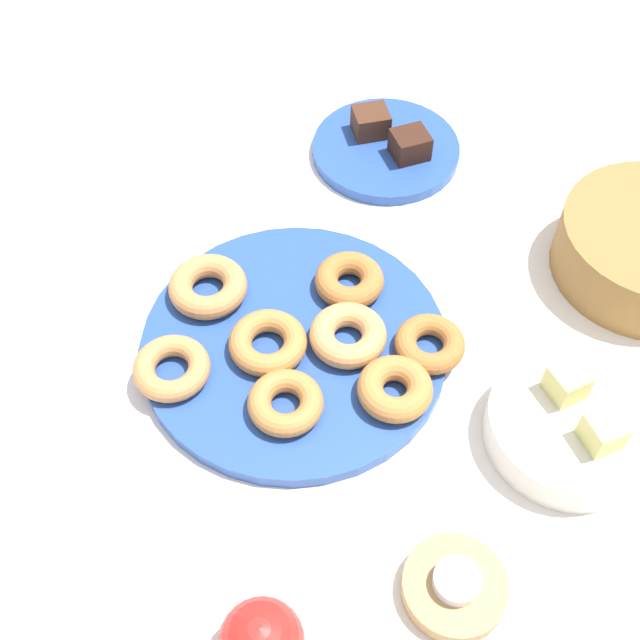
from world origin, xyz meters
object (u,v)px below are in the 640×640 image
Objects in this scene: brownie_far at (410,145)px; melon_chunk_left at (567,382)px; donut_0 at (208,287)px; donut_3 at (172,368)px; donut_2 at (349,280)px; brownie_near at (371,122)px; donut_5 at (395,389)px; donut_plate at (295,344)px; donut_4 at (285,403)px; fruit_bowl at (569,427)px; cake_plate at (386,150)px; tealight at (457,581)px; donut_7 at (348,335)px; donut_6 at (268,343)px; candle_holder at (454,588)px; melon_chunk_right at (603,431)px; donut_1 at (430,344)px.

brownie_far is 0.42m from melon_chunk_left.
donut_3 is (0.11, -0.05, -0.00)m from donut_0.
donut_2 is 1.75× the size of brownie_near.
donut_2 is 1.00× the size of donut_5.
donut_plate is at bearing 97.41° from donut_3.
brownie_far is (-0.36, 0.24, 0.00)m from donut_4.
fruit_bowl is at bearing 56.55° from donut_plate.
donut_3 is at bearing -45.77° from cake_plate.
donut_4 reaches higher than donut_3.
tealight is (0.37, 0.02, -0.00)m from donut_2.
brownie_near reaches higher than donut_7.
donut_6 is 1.88× the size of brownie_near.
donut_2 reaches higher than donut_3.
candle_holder is (0.61, -0.09, 0.00)m from cake_plate.
melon_chunk_left reaches higher than donut_2.
donut_6 reaches higher than tealight.
melon_chunk_right is at bearing 65.90° from donut_3.
donut_2 reaches higher than donut_1.
donut_6 is at bearing -31.00° from brownie_near.
donut_7 is 0.29m from melon_chunk_right.
donut_4 is at bearing 19.17° from donut_0.
brownie_near is (-0.34, 0.20, 0.00)m from donut_6.
donut_1 is at bearing 168.95° from candle_holder.
donut_0 and donut_2 have the same top height.
melon_chunk_right is at bearing 10.01° from cake_plate.
donut_6 is 0.50× the size of fruit_bowl.
melon_chunk_right reaches higher than donut_5.
fruit_bowl is at bearing 37.98° from donut_2.
donut_5 is 0.39m from brownie_far.
brownie_far reaches higher than cake_plate.
donut_plate is at bearing -27.40° from brownie_near.
donut_4 is (0.04, -0.17, 0.00)m from donut_1.
melon_chunk_left is (0.13, 0.20, 0.03)m from donut_7.
donut_0 is at bearing -155.33° from candle_holder.
donut_4 is at bearing -49.82° from donut_7.
tealight is 0.26× the size of fruit_bowl.
donut_2 is 0.47× the size of fruit_bowl.
melon_chunk_left reaches higher than donut_6.
candle_holder is at bearing 2.52° from donut_2.
donut_5 is at bearing -10.51° from brownie_near.
donut_plate is at bearing -126.54° from melon_chunk_right.
donut_6 is 0.38m from cake_plate.
donut_4 is 0.12m from donut_5.
donut_1 is 0.18m from donut_4.
donut_6 is (-0.01, 0.11, 0.00)m from donut_3.
melon_chunk_right is at bearing 36.50° from donut_2.
melon_chunk_left is (0.47, 0.09, 0.03)m from brownie_near.
donut_5 reaches higher than tealight.
donut_4 is at bearing -93.79° from donut_5.
brownie_far is (-0.37, 0.12, 0.00)m from donut_5.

